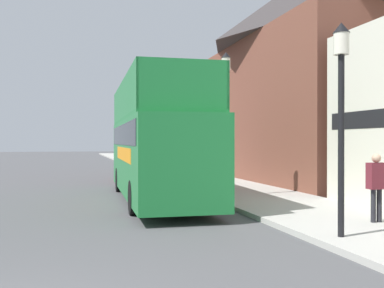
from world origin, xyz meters
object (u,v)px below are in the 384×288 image
object	(u,v)px
lamp_post_nearest	(341,88)
lamp_post_second	(226,98)
tour_bus	(156,149)
parked_car_ahead_of_bus	(140,169)
pedestrian_third	(376,181)

from	to	relation	value
lamp_post_nearest	lamp_post_second	distance (m)	7.15
tour_bus	lamp_post_second	size ratio (longest dim) A/B	2.01
parked_car_ahead_of_bus	lamp_post_second	bearing A→B (deg)	-75.92
tour_bus	pedestrian_third	distance (m)	7.90
parked_car_ahead_of_bus	lamp_post_nearest	world-z (taller)	lamp_post_nearest
lamp_post_nearest	lamp_post_second	size ratio (longest dim) A/B	0.85
tour_bus	lamp_post_nearest	size ratio (longest dim) A/B	2.35
tour_bus	lamp_post_second	world-z (taller)	lamp_post_second
tour_bus	pedestrian_third	bearing A→B (deg)	-55.11
lamp_post_nearest	tour_bus	bearing A→B (deg)	107.14
parked_car_ahead_of_bus	pedestrian_third	size ratio (longest dim) A/B	2.74
parked_car_ahead_of_bus	lamp_post_second	distance (m)	9.61
pedestrian_third	tour_bus	bearing A→B (deg)	122.64
parked_car_ahead_of_bus	lamp_post_second	xyz separation A→B (m)	(1.77, -8.94, 3.04)
lamp_post_nearest	parked_car_ahead_of_bus	bearing A→B (deg)	96.26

